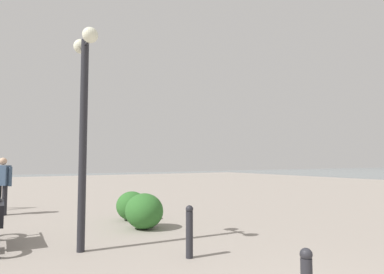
{
  "coord_description": "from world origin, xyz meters",
  "views": [
    {
      "loc": [
        -1.17,
        2.38,
        1.63
      ],
      "look_at": [
        9.09,
        -3.84,
        2.46
      ],
      "focal_mm": 31.58,
      "sensor_mm": 36.0,
      "label": 1
    }
  ],
  "objects": [
    {
      "name": "lamppost",
      "position": [
        5.11,
        0.9,
        2.66
      ],
      "size": [
        0.98,
        0.28,
        3.99
      ],
      "color": "#232328",
      "rests_on": "ground"
    },
    {
      "name": "pedestrian",
      "position": [
        10.44,
        1.97,
        0.99
      ],
      "size": [
        0.44,
        0.49,
        1.71
      ],
      "color": "black",
      "rests_on": "ground"
    },
    {
      "name": "bollard_mid",
      "position": [
        3.77,
        -0.57,
        0.45
      ],
      "size": [
        0.13,
        0.13,
        0.87
      ],
      "color": "#232328",
      "rests_on": "ground"
    },
    {
      "name": "shrub_low",
      "position": [
        7.66,
        -1.05,
        0.39
      ],
      "size": [
        0.91,
        0.82,
        0.78
      ],
      "color": "#2D6628",
      "rests_on": "ground"
    },
    {
      "name": "shrub_round",
      "position": [
        6.39,
        -0.87,
        0.42
      ],
      "size": [
        0.99,
        0.89,
        0.84
      ],
      "color": "#2D6628",
      "rests_on": "ground"
    }
  ]
}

